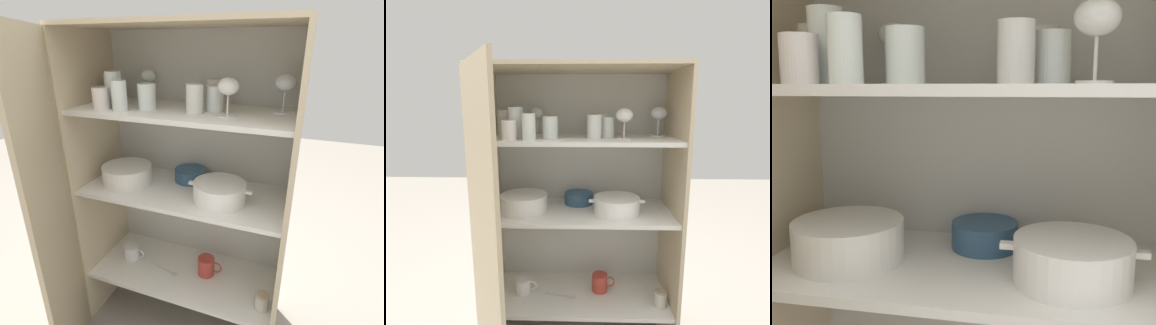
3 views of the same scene
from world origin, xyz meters
The scene contains 26 objects.
cupboard_back_panel centered at (0.00, 0.41, 0.73)m, with size 0.96×0.02×1.47m, color silver.
cupboard_side_left centered at (-0.47, 0.20, 0.73)m, with size 0.02×0.43×1.47m, color #CCB793.
cupboard_side_right centered at (0.47, 0.20, 0.73)m, with size 0.02×0.43×1.47m, color #CCB793.
cupboard_top_panel centered at (0.00, 0.20, 1.48)m, with size 0.96×0.43×0.02m, color #CCB793.
shelf_board_lower centered at (0.00, 0.20, 0.28)m, with size 0.93×0.40×0.02m, color white.
shelf_board_middle centered at (0.00, 0.20, 0.76)m, with size 0.93×0.40×0.02m, color white.
shelf_board_upper centered at (0.00, 0.20, 1.14)m, with size 0.93×0.40×0.02m, color white.
cupboard_door centered at (-0.36, -0.22, 0.73)m, with size 0.26×0.42×1.47m.
tumbler_glass_0 centered at (0.11, 0.30, 1.21)m, with size 0.07×0.07×0.12m.
tumbler_glass_1 centered at (-0.23, 0.08, 1.21)m, with size 0.06×0.06×0.12m.
tumbler_glass_2 centered at (0.07, 0.15, 1.20)m, with size 0.07×0.07×0.11m.
tumbler_glass_3 centered at (-0.32, 0.08, 1.19)m, with size 0.07×0.07×0.09m.
tumbler_glass_4 centered at (-0.40, 0.27, 1.21)m, with size 0.07×0.07×0.13m.
tumbler_glass_5 centered at (0.14, 0.22, 1.20)m, with size 0.07×0.07×0.10m.
tumbler_glass_6 centered at (-0.31, 0.16, 1.22)m, with size 0.07×0.07×0.15m.
tumbler_glass_7 centered at (-0.14, 0.15, 1.20)m, with size 0.08×0.08×0.11m.
wine_glass_0 centered at (-0.23, 0.34, 1.25)m, with size 0.07×0.07×0.15m.
wine_glass_1 centered at (0.21, 0.14, 1.25)m, with size 0.08×0.08×0.15m.
wine_glass_2 centered at (0.40, 0.27, 1.26)m, with size 0.08×0.08×0.15m.
plate_stack_white centered at (-0.28, 0.17, 0.82)m, with size 0.24×0.24×0.09m.
mixing_bowl_large centered at (-0.01, 0.31, 0.80)m, with size 0.15×0.15×0.06m.
casserole_dish centered at (0.19, 0.15, 0.81)m, with size 0.28×0.23×0.09m.
coffee_mug_primary centered at (0.11, 0.22, 0.34)m, with size 0.13×0.08×0.10m.
coffee_mug_extra_1 centered at (-0.31, 0.19, 0.33)m, with size 0.12×0.08×0.08m.
storage_jar centered at (0.41, 0.10, 0.33)m, with size 0.06×0.06×0.08m.
serving_spoon centered at (-0.09, 0.16, 0.30)m, with size 0.17×0.05×0.01m.
Camera 2 is at (0.04, -1.28, 1.30)m, focal length 28.00 mm.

